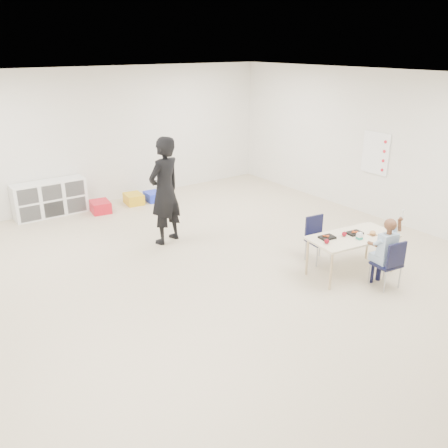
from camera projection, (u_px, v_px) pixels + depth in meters
room at (226, 187)px, 6.40m from camera, size 9.00×9.02×2.80m
table at (351, 254)px, 6.99m from camera, size 1.38×0.82×0.60m
chair_near at (386, 263)px, 6.59m from camera, size 0.39×0.37×0.72m
chair_far at (319, 240)px, 7.36m from camera, size 0.39×0.37×0.72m
child at (388, 250)px, 6.52m from camera, size 0.54×0.54×1.13m
lunch_tray_near at (355, 233)px, 6.96m from camera, size 0.24×0.19×0.03m
lunch_tray_far at (327, 237)px, 6.80m from camera, size 0.24×0.19×0.03m
milk_carton at (359, 236)px, 6.75m from camera, size 0.08×0.08×0.10m
bread_roll at (373, 233)px, 6.91m from camera, size 0.09×0.09×0.07m
apple_near at (344, 234)px, 6.86m from camera, size 0.07×0.07×0.07m
apple_far at (327, 241)px, 6.61m from camera, size 0.07×0.07×0.07m
cubby_shelf at (50, 198)px, 9.36m from camera, size 1.40×0.40×0.70m
rules_poster at (376, 153)px, 9.08m from camera, size 0.02×0.60×0.80m
adult at (165, 191)px, 7.92m from camera, size 0.77×0.63×1.83m
bin_red at (100, 207)px, 9.62m from camera, size 0.42×0.51×0.23m
bin_yellow at (134, 199)px, 10.12m from camera, size 0.39×0.48×0.22m
bin_blue at (153, 196)px, 10.32m from camera, size 0.33×0.41×0.20m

